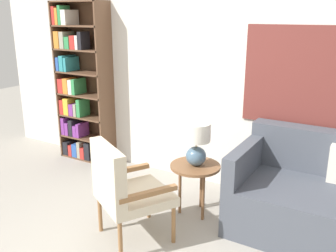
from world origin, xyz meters
TOP-DOWN VIEW (x-y plane):
  - wall_back at (0.06, 2.03)m, footprint 6.40×0.08m
  - bookshelf at (-1.81, 1.84)m, footprint 0.75×0.30m
  - armchair at (-0.12, 0.55)m, footprint 0.76×0.77m
  - side_table at (0.19, 1.27)m, footprint 0.48×0.48m
  - table_lamp at (0.20, 1.27)m, footprint 0.26×0.26m

SIDE VIEW (x-z plane):
  - side_table at x=0.19m, z-range 0.19..0.70m
  - armchair at x=-0.12m, z-range 0.07..0.96m
  - table_lamp at x=0.20m, z-range 0.54..0.96m
  - bookshelf at x=-1.81m, z-range -0.05..1.99m
  - wall_back at x=0.06m, z-range 0.00..2.70m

